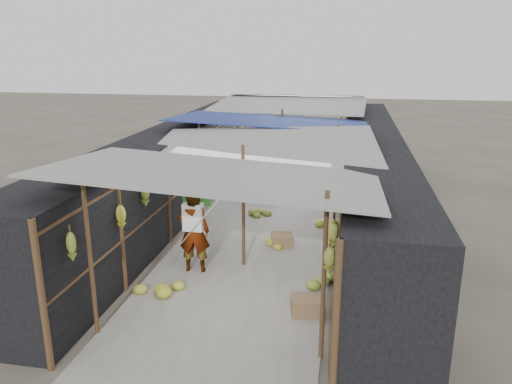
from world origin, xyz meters
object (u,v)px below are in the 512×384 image
Objects in this scene: vendor_elderly at (194,232)px; shopper_blue at (248,177)px; crate_near at (282,240)px; vendor_seated at (318,182)px; black_basin at (315,176)px.

vendor_elderly is 5.02m from shopper_blue.
crate_near is 0.28× the size of vendor_elderly.
shopper_blue is 1.81× the size of vendor_seated.
shopper_blue is at bearing -87.58° from vendor_seated.
vendor_elderly is at bearing -103.38° from black_basin.
crate_near is 0.61× the size of vendor_seated.
crate_near reaches higher than black_basin.
shopper_blue reaches higher than black_basin.
vendor_elderly is (-1.59, -1.67, 0.73)m from crate_near.
black_basin is 2.04m from vendor_seated.
vendor_elderly reaches higher than shopper_blue.
crate_near is at bearing -80.54° from shopper_blue.
shopper_blue is at bearing -98.23° from vendor_elderly.
shopper_blue is at bearing -120.57° from black_basin.
crate_near is at bearing -140.45° from vendor_elderly.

